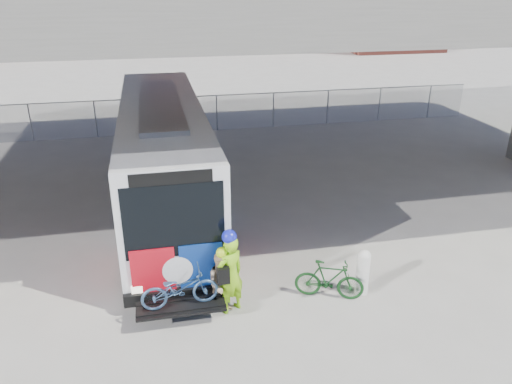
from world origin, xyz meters
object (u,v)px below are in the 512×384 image
object	(u,v)px
cyclist_tan	(223,282)
bike_parked	(329,280)
bus	(163,148)
bollard	(363,270)
cyclist_hivis	(230,273)

from	to	relation	value
cyclist_tan	bike_parked	distance (m)	2.64
bus	bike_parked	bearing A→B (deg)	-60.20
bollard	bike_parked	xyz separation A→B (m)	(-0.87, 0.00, -0.15)
bus	bollard	distance (m)	7.89
cyclist_tan	bike_parked	bearing A→B (deg)	-4.05
bollard	bike_parked	bearing A→B (deg)	180.00
bollard	bus	bearing A→B (deg)	125.38
bollard	cyclist_hivis	distance (m)	3.33
cyclist_tan	bollard	bearing A→B (deg)	-4.08
cyclist_hivis	cyclist_tan	bearing A→B (deg)	-26.85
bus	bollard	size ratio (longest dim) A/B	10.55
cyclist_hivis	bike_parked	distance (m)	2.50
bollard	bike_parked	world-z (taller)	bollard
cyclist_hivis	cyclist_tan	world-z (taller)	cyclist_hivis
bike_parked	bus	bearing A→B (deg)	52.20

